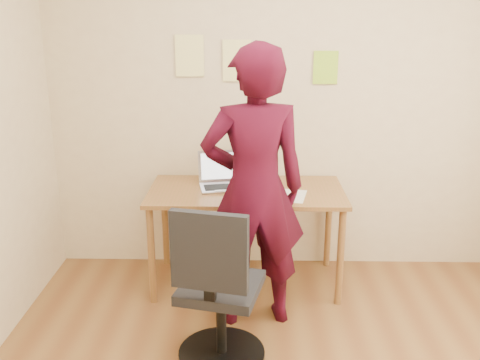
{
  "coord_description": "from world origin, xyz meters",
  "views": [
    {
      "loc": [
        -0.22,
        -2.26,
        1.97
      ],
      "look_at": [
        -0.28,
        0.95,
        0.95
      ],
      "focal_mm": 40.0,
      "sensor_mm": 36.0,
      "label": 1
    }
  ],
  "objects_px": {
    "office_chair": "(218,298)",
    "person": "(254,190)",
    "desk": "(246,201)",
    "laptop": "(223,179)",
    "phone": "(269,199)"
  },
  "relations": [
    {
      "from": "phone",
      "to": "person",
      "type": "bearing_deg",
      "value": -107.28
    },
    {
      "from": "desk",
      "to": "office_chair",
      "type": "xyz_separation_m",
      "value": [
        -0.15,
        -0.98,
        -0.23
      ]
    },
    {
      "from": "phone",
      "to": "laptop",
      "type": "bearing_deg",
      "value": 142.28
    },
    {
      "from": "office_chair",
      "to": "person",
      "type": "relative_size",
      "value": 0.55
    },
    {
      "from": "phone",
      "to": "person",
      "type": "relative_size",
      "value": 0.07
    },
    {
      "from": "laptop",
      "to": "phone",
      "type": "bearing_deg",
      "value": -51.74
    },
    {
      "from": "laptop",
      "to": "phone",
      "type": "distance_m",
      "value": 0.44
    },
    {
      "from": "desk",
      "to": "phone",
      "type": "bearing_deg",
      "value": -53.26
    },
    {
      "from": "phone",
      "to": "person",
      "type": "height_order",
      "value": "person"
    },
    {
      "from": "desk",
      "to": "laptop",
      "type": "relative_size",
      "value": 3.62
    },
    {
      "from": "desk",
      "to": "office_chair",
      "type": "height_order",
      "value": "office_chair"
    },
    {
      "from": "desk",
      "to": "laptop",
      "type": "bearing_deg",
      "value": 155.83
    },
    {
      "from": "laptop",
      "to": "person",
      "type": "bearing_deg",
      "value": -78.97
    },
    {
      "from": "desk",
      "to": "phone",
      "type": "distance_m",
      "value": 0.28
    },
    {
      "from": "laptop",
      "to": "person",
      "type": "distance_m",
      "value": 0.62
    }
  ]
}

